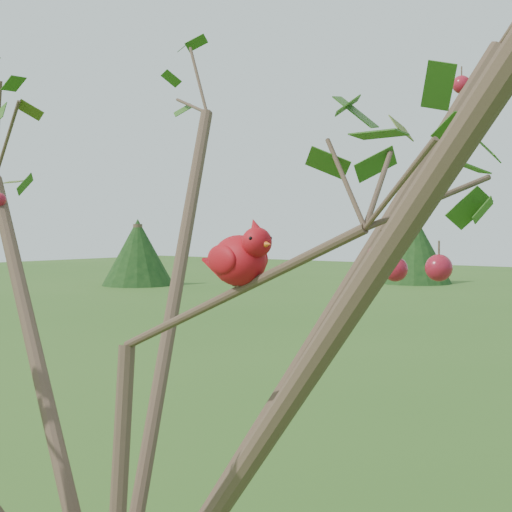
# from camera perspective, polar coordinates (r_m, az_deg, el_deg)

# --- Properties ---
(crabapple_tree) EXTENTS (2.35, 2.05, 2.95)m
(crabapple_tree) POSITION_cam_1_polar(r_m,az_deg,el_deg) (1.40, -12.03, -1.03)
(crabapple_tree) COLOR #453125
(crabapple_tree) RESTS_ON ground
(cardinal) EXTENTS (0.19, 0.12, 0.14)m
(cardinal) POSITION_cam_1_polar(r_m,az_deg,el_deg) (1.29, -1.19, -0.16)
(cardinal) COLOR #B80F13
(cardinal) RESTS_ON ground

